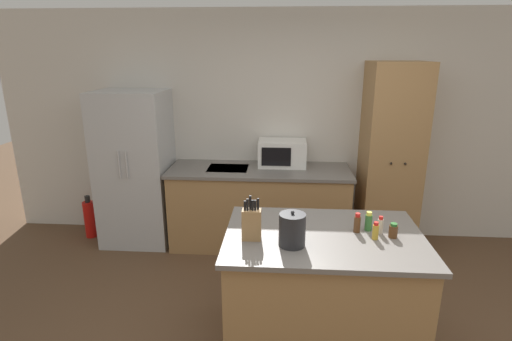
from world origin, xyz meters
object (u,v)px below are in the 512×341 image
spice_bottle_pale_salt (380,226)px  knife_block (252,224)px  fire_extinguisher (90,219)px  spice_bottle_tall_dark (393,231)px  refrigerator (136,169)px  spice_bottle_green_herb (357,223)px  spice_bottle_amber_oil (376,231)px  pantry_cabinet (390,159)px  spice_bottle_short_red (369,222)px  microwave (282,153)px  kettle (292,230)px

spice_bottle_pale_salt → knife_block: bearing=-170.4°
fire_extinguisher → spice_bottle_pale_salt: bearing=-28.9°
spice_bottle_tall_dark → refrigerator: bearing=145.3°
knife_block → spice_bottle_green_herb: (0.73, 0.16, -0.05)m
spice_bottle_amber_oil → spice_bottle_pale_salt: 0.11m
pantry_cabinet → spice_bottle_short_red: 1.69m
spice_bottle_short_red → fire_extinguisher: size_ratio=0.27×
spice_bottle_short_red → spice_bottle_tall_dark: bearing=-34.9°
spice_bottle_green_herb → microwave: bearing=107.2°
spice_bottle_tall_dark → spice_bottle_amber_oil: bearing=-164.1°
spice_bottle_short_red → fire_extinguisher: spice_bottle_short_red is taller
knife_block → kettle: knife_block is taller
pantry_cabinet → spice_bottle_pale_salt: bearing=-105.8°
microwave → fire_extinguisher: 2.42m
spice_bottle_tall_dark → spice_bottle_short_red: size_ratio=0.74×
pantry_cabinet → microwave: (-1.16, 0.11, 0.02)m
knife_block → fire_extinguisher: bearing=139.3°
refrigerator → spice_bottle_amber_oil: bearing=-36.7°
pantry_cabinet → spice_bottle_tall_dark: size_ratio=19.85×
spice_bottle_short_red → spice_bottle_green_herb: 0.09m
pantry_cabinet → kettle: size_ratio=8.41×
fire_extinguisher → refrigerator: bearing=-1.5°
spice_bottle_tall_dark → spice_bottle_pale_salt: (-0.08, 0.05, 0.01)m
kettle → spice_bottle_tall_dark: bearing=13.4°
microwave → spice_bottle_pale_salt: microwave is taller
spice_bottle_green_herb → fire_extinguisher: bearing=150.0°
microwave → kettle: 1.98m
spice_bottle_pale_salt → spice_bottle_green_herb: bearing=175.7°
spice_bottle_amber_oil → spice_bottle_pale_salt: spice_bottle_pale_salt is taller
refrigerator → spice_bottle_short_red: bearing=-34.7°
spice_bottle_tall_dark → kettle: 0.71m
pantry_cabinet → kettle: bearing=-120.2°
pantry_cabinet → spice_bottle_tall_dark: pantry_cabinet is taller
spice_bottle_pale_salt → fire_extinguisher: bearing=151.1°
refrigerator → spice_bottle_pale_salt: (2.35, -1.62, 0.11)m
fire_extinguisher → microwave: bearing=2.9°
spice_bottle_amber_oil → fire_extinguisher: spice_bottle_amber_oil is taller
spice_bottle_pale_salt → kettle: kettle is taller
spice_bottle_tall_dark → kettle: size_ratio=0.42×
spice_bottle_short_red → spice_bottle_amber_oil: size_ratio=1.12×
refrigerator → spice_bottle_tall_dark: bearing=-34.7°
knife_block → spice_bottle_pale_salt: size_ratio=2.43×
refrigerator → fire_extinguisher: (-0.62, 0.02, -0.64)m
spice_bottle_pale_salt → fire_extinguisher: 3.48m
spice_bottle_short_red → kettle: bearing=-153.9°
refrigerator → spice_bottle_pale_salt: refrigerator is taller
refrigerator → spice_bottle_amber_oil: 2.87m
microwave → kettle: microwave is taller
kettle → fire_extinguisher: bearing=141.7°
refrigerator → knife_block: (1.46, -1.78, 0.17)m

